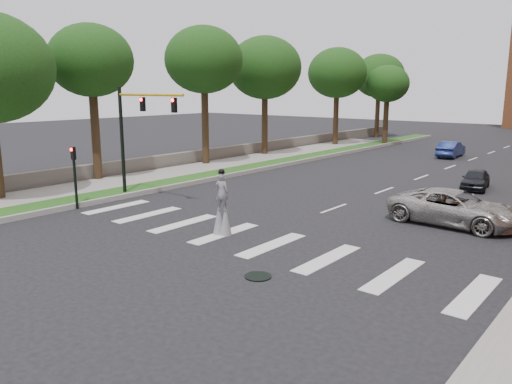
% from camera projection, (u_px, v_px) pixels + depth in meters
% --- Properties ---
extents(ground_plane, '(160.00, 160.00, 0.00)m').
position_uv_depth(ground_plane, '(231.00, 245.00, 19.89)').
color(ground_plane, black).
rests_on(ground_plane, ground).
extents(grass_median, '(2.00, 60.00, 0.25)m').
position_uv_depth(grass_median, '(288.00, 161.00, 42.16)').
color(grass_median, '#1E4B15').
rests_on(grass_median, ground).
extents(median_curb, '(0.20, 60.00, 0.28)m').
position_uv_depth(median_curb, '(299.00, 162.00, 41.50)').
color(median_curb, '#9A9A94').
rests_on(median_curb, ground).
extents(sidewalk_left, '(4.00, 60.00, 0.18)m').
position_uv_depth(sidewalk_left, '(175.00, 173.00, 36.44)').
color(sidewalk_left, gray).
rests_on(sidewalk_left, ground).
extents(stone_wall, '(0.50, 56.00, 1.10)m').
position_uv_depth(stone_wall, '(253.00, 149.00, 46.99)').
color(stone_wall, '#5D574F').
rests_on(stone_wall, ground).
extents(manhole, '(0.90, 0.90, 0.04)m').
position_uv_depth(manhole, '(258.00, 276.00, 16.51)').
color(manhole, black).
rests_on(manhole, ground).
extents(traffic_signal, '(5.30, 0.23, 6.20)m').
position_uv_depth(traffic_signal, '(135.00, 125.00, 27.38)').
color(traffic_signal, black).
rests_on(traffic_signal, ground).
extents(secondary_signal, '(0.25, 0.21, 3.23)m').
position_uv_depth(secondary_signal, '(75.00, 172.00, 25.49)').
color(secondary_signal, black).
rests_on(secondary_signal, ground).
extents(stilt_performer, '(0.83, 0.61, 2.85)m').
position_uv_depth(stilt_performer, '(222.00, 210.00, 21.11)').
color(stilt_performer, black).
rests_on(stilt_performer, ground).
extents(suv_crossing, '(5.83, 2.85, 1.59)m').
position_uv_depth(suv_crossing, '(454.00, 208.00, 22.70)').
color(suv_crossing, '#ACA9A2').
rests_on(suv_crossing, ground).
extents(car_near, '(2.03, 3.82, 1.24)m').
position_uv_depth(car_near, '(476.00, 179.00, 30.90)').
color(car_near, black).
rests_on(car_near, ground).
extents(car_mid, '(1.79, 4.48, 1.45)m').
position_uv_depth(car_mid, '(451.00, 149.00, 45.28)').
color(car_mid, navy).
rests_on(car_mid, ground).
extents(tree_1, '(5.48, 5.48, 10.23)m').
position_uv_depth(tree_1, '(91.00, 61.00, 32.07)').
color(tree_1, black).
rests_on(tree_1, ground).
extents(tree_2, '(6.14, 6.14, 10.94)m').
position_uv_depth(tree_2, '(204.00, 60.00, 38.93)').
color(tree_2, black).
rests_on(tree_2, ground).
extents(tree_3, '(6.62, 6.62, 10.78)m').
position_uv_depth(tree_3, '(265.00, 68.00, 44.89)').
color(tree_3, black).
rests_on(tree_3, ground).
extents(tree_4, '(6.24, 6.24, 10.41)m').
position_uv_depth(tree_4, '(337.00, 73.00, 52.96)').
color(tree_4, black).
rests_on(tree_4, ground).
extents(tree_5, '(6.37, 6.37, 10.40)m').
position_uv_depth(tree_5, '(379.00, 76.00, 62.60)').
color(tree_5, black).
rests_on(tree_5, ground).
extents(tree_6, '(4.64, 4.64, 8.61)m').
position_uv_depth(tree_6, '(388.00, 84.00, 53.44)').
color(tree_6, black).
rests_on(tree_6, ground).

